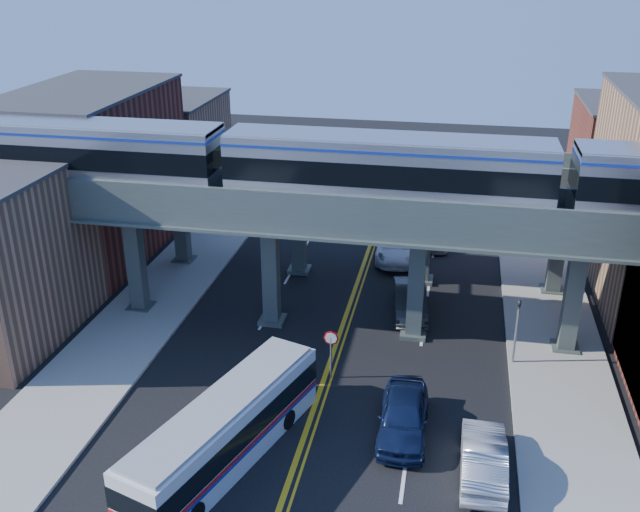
% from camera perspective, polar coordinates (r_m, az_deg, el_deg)
% --- Properties ---
extents(ground, '(120.00, 120.00, 0.00)m').
position_cam_1_polar(ground, '(33.49, -0.60, -12.39)').
color(ground, black).
rests_on(ground, ground).
extents(sidewalk_west, '(5.00, 70.00, 0.16)m').
position_cam_1_polar(sidewalk_west, '(44.83, -12.49, -2.94)').
color(sidewalk_west, gray).
rests_on(sidewalk_west, ground).
extents(sidewalk_east, '(5.00, 70.00, 0.16)m').
position_cam_1_polar(sidewalk_east, '(41.86, 18.01, -5.60)').
color(sidewalk_east, gray).
rests_on(sidewalk_east, ground).
extents(building_west_b, '(8.00, 14.00, 11.00)m').
position_cam_1_polar(building_west_b, '(50.89, -17.71, 6.27)').
color(building_west_b, brown).
rests_on(building_west_b, ground).
extents(building_west_c, '(8.00, 10.00, 8.00)m').
position_cam_1_polar(building_west_c, '(62.52, -12.01, 8.54)').
color(building_west_c, '#A16F53').
rests_on(building_west_c, ground).
extents(building_east_c, '(8.00, 10.00, 9.00)m').
position_cam_1_polar(building_east_c, '(58.99, 23.57, 6.69)').
color(building_east_c, brown).
rests_on(building_east_c, ground).
extents(elevated_viaduct_near, '(52.00, 3.60, 7.40)m').
position_cam_1_polar(elevated_viaduct_near, '(37.38, 1.86, 2.88)').
color(elevated_viaduct_near, '#46524D').
rests_on(elevated_viaduct_near, ground).
extents(elevated_viaduct_far, '(52.00, 3.60, 7.40)m').
position_cam_1_polar(elevated_viaduct_far, '(43.93, 3.37, 6.04)').
color(elevated_viaduct_far, '#46524D').
rests_on(elevated_viaduct_far, ground).
extents(transit_train, '(50.62, 3.18, 3.71)m').
position_cam_1_polar(transit_train, '(36.18, 5.39, 6.98)').
color(transit_train, black).
rests_on(transit_train, elevated_viaduct_near).
extents(stop_sign, '(0.76, 0.09, 2.63)m').
position_cam_1_polar(stop_sign, '(34.93, 0.88, -7.27)').
color(stop_sign, slate).
rests_on(stop_sign, ground).
extents(traffic_signal, '(0.15, 0.18, 4.10)m').
position_cam_1_polar(traffic_signal, '(37.05, 15.48, -5.33)').
color(traffic_signal, slate).
rests_on(traffic_signal, ground).
extents(transit_bus, '(5.68, 11.10, 2.80)m').
position_cam_1_polar(transit_bus, '(30.26, -7.59, -13.71)').
color(transit_bus, silver).
rests_on(transit_bus, ground).
extents(car_lane_a, '(2.23, 5.31, 1.79)m').
position_cam_1_polar(car_lane_a, '(31.95, 6.70, -12.60)').
color(car_lane_a, '#0F1939').
rests_on(car_lane_a, ground).
extents(car_lane_b, '(2.42, 5.24, 1.66)m').
position_cam_1_polar(car_lane_b, '(41.64, 7.21, -3.53)').
color(car_lane_b, '#2E2E31').
rests_on(car_lane_b, ground).
extents(car_lane_c, '(3.39, 6.25, 1.66)m').
position_cam_1_polar(car_lane_c, '(48.97, 6.07, 0.81)').
color(car_lane_c, silver).
rests_on(car_lane_c, ground).
extents(car_lane_d, '(2.32, 5.34, 1.53)m').
position_cam_1_polar(car_lane_d, '(51.83, 9.20, 1.86)').
color(car_lane_d, '#BABAC0').
rests_on(car_lane_d, ground).
extents(car_parked_curb, '(1.76, 5.04, 1.66)m').
position_cam_1_polar(car_parked_curb, '(30.39, 12.96, -15.46)').
color(car_parked_curb, '#A1A1A5').
rests_on(car_parked_curb, ground).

